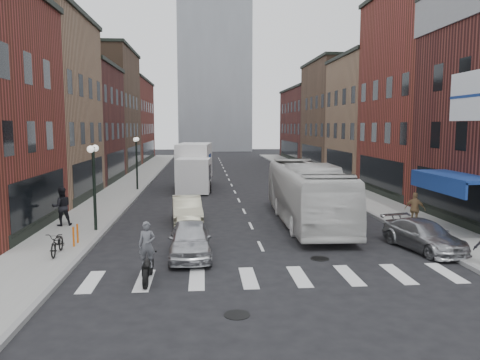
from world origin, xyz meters
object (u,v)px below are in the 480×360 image
Objects in this scene: transit_bus at (307,193)px; ped_right_b at (415,209)px; bike_rack at (76,235)px; motorcycle_rider at (147,254)px; ped_left_solo at (62,207)px; curb_car at (424,236)px; parked_bicycle at (57,243)px; billboard_sign at (473,98)px; streetlamp_far at (136,153)px; streetlamp_near at (94,171)px; sedan_left_far at (187,210)px; box_truck at (194,167)px; sedan_left_near at (190,239)px.

ped_right_b is at bearing -18.49° from transit_bus.
ped_right_b is (15.45, 2.36, 0.42)m from bike_rack.
ped_left_solo reaches higher than motorcycle_rider.
curb_car is 4.00m from ped_right_b.
transit_bus is 12.20m from parked_bicycle.
transit_bus is (10.52, 4.13, 1.00)m from bike_rack.
billboard_sign is at bearing -2.83° from bike_rack.
streetlamp_far reaches higher than transit_bus.
curb_car reaches higher than parked_bicycle.
transit_bus is at bearing 7.91° from streetlamp_near.
billboard_sign is at bearing 17.84° from motorcycle_rider.
sedan_left_far reaches higher than parked_bicycle.
streetlamp_near is (-15.99, 3.50, -3.22)m from billboard_sign.
sedan_left_far is (-11.80, 5.50, -5.45)m from billboard_sign.
ped_right_b is (15.25, -14.34, -1.94)m from streetlamp_far.
streetlamp_far is 16.32m from transit_bus.
parked_bicycle is at bearing -98.81° from box_truck.
box_truck is at bearing 104.17° from curb_car.
streetlamp_far is at bearing 130.63° from transit_bus.
streetlamp_near is 5.14m from sedan_left_far.
box_truck is 4.41× the size of ped_left_solo.
motorcycle_rider is at bearing -100.52° from sedan_left_far.
ped_left_solo is at bearing 113.38° from bike_rack.
parked_bicycle is at bearing 47.47° from ped_right_b.
bike_rack is 1.47m from parked_bicycle.
box_truck reaches higher than motorcycle_rider.
streetlamp_near is at bearing 134.69° from sedan_left_near.
bike_rack is at bearing 129.68° from motorcycle_rider.
sedan_left_near is at bearing -5.22° from parked_bicycle.
box_truck reaches higher than ped_left_solo.
ped_left_solo is (-1.84, -12.90, -1.82)m from streetlamp_far.
billboard_sign reaches higher than streetlamp_far.
motorcycle_rider is 11.10m from curb_car.
billboard_sign is 2.25× the size of ped_right_b.
box_truck is (4.33, 1.08, -1.16)m from streetlamp_far.
streetlamp_far reaches higher than parked_bicycle.
transit_bus is 12.17m from ped_left_solo.
curb_car is at bearing -2.90° from parked_bicycle.
box_truck is 19.43m from sedan_left_near.
curb_car is 2.44× the size of parked_bicycle.
sedan_left_near is at bearing -91.60° from sedan_left_far.
box_truck is 2.03× the size of curb_car.
streetlamp_far is 5.14× the size of bike_rack.
sedan_left_far reaches higher than bike_rack.
curb_car is (3.58, -5.52, -0.96)m from transit_bus.
transit_bus reaches higher than parked_bicycle.
streetlamp_far is 22.93m from curb_car.
ped_right_b is (15.74, 3.80, 0.38)m from parked_bicycle.
box_truck is at bearing 84.81° from sedan_left_far.
ped_right_b is at bearing 31.42° from motorcycle_rider.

